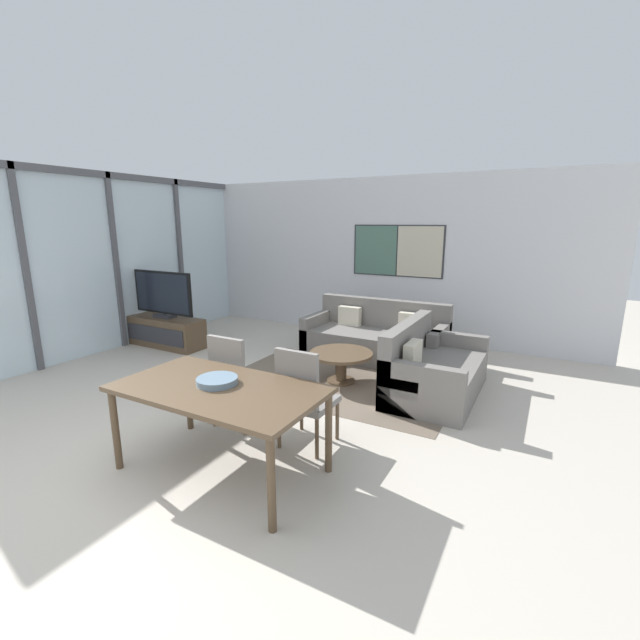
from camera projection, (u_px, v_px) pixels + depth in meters
ground_plane at (101, 490)px, 3.34m from camera, size 24.00×24.00×0.00m
wall_back at (372, 258)px, 7.68m from camera, size 7.70×0.09×2.80m
window_wall_left at (114, 254)px, 6.89m from camera, size 0.07×5.46×2.80m
area_rug at (341, 381)px, 5.60m from camera, size 2.93×1.88×0.01m
tv_console at (166, 332)px, 7.16m from camera, size 1.39×0.48×0.49m
television at (163, 295)px, 7.01m from camera, size 1.25×0.20×0.77m
sofa_main at (376, 339)px, 6.58m from camera, size 2.11×0.93×0.86m
sofa_side at (430, 371)px, 5.17m from camera, size 0.93×1.62×0.86m
coffee_table at (341, 360)px, 5.53m from camera, size 0.82×0.82×0.40m
dining_table at (219, 395)px, 3.47m from camera, size 1.70×0.94×0.75m
dining_chair_left at (235, 377)px, 4.28m from camera, size 0.46×0.46×0.97m
dining_chair_centre at (304, 394)px, 3.86m from camera, size 0.46×0.46×0.97m
fruit_bowl at (217, 380)px, 3.51m from camera, size 0.34×0.34×0.05m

